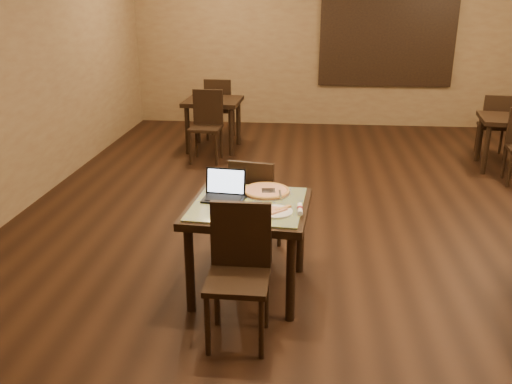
# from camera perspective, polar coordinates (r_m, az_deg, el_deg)

# --- Properties ---
(ground) EXTENTS (10.00, 10.00, 0.00)m
(ground) POSITION_cam_1_polar(r_m,az_deg,el_deg) (5.58, 13.84, -4.69)
(ground) COLOR black
(ground) RESTS_ON ground
(wall_back) EXTENTS (8.00, 0.02, 3.00)m
(wall_back) POSITION_cam_1_polar(r_m,az_deg,el_deg) (10.09, 10.67, 15.32)
(wall_back) COLOR olive
(wall_back) RESTS_ON ground
(mural) EXTENTS (2.34, 0.05, 1.64)m
(mural) POSITION_cam_1_polar(r_m,az_deg,el_deg) (10.10, 13.64, 15.40)
(mural) COLOR #286792
(mural) RESTS_ON wall_back
(tiled_table) EXTENTS (0.98, 0.98, 0.76)m
(tiled_table) POSITION_cam_1_polar(r_m,az_deg,el_deg) (4.24, -0.79, -2.46)
(tiled_table) COLOR black
(tiled_table) RESTS_ON ground
(chair_main_near) EXTENTS (0.42, 0.42, 0.97)m
(chair_main_near) POSITION_cam_1_polar(r_m,az_deg,el_deg) (3.73, -1.79, -7.70)
(chair_main_near) COLOR black
(chair_main_near) RESTS_ON ground
(chair_main_far) EXTENTS (0.47, 0.47, 0.93)m
(chair_main_far) POSITION_cam_1_polar(r_m,az_deg,el_deg) (4.86, -0.18, -1.11)
(chair_main_far) COLOR black
(chair_main_far) RESTS_ON ground
(laptop) EXTENTS (0.35, 0.28, 0.22)m
(laptop) POSITION_cam_1_polar(r_m,az_deg,el_deg) (4.30, -3.31, 0.14)
(laptop) COLOR black
(laptop) RESTS_ON tiled_table
(plate) EXTENTS (0.26, 0.26, 0.01)m
(plate) POSITION_cam_1_polar(r_m,az_deg,el_deg) (4.01, 2.05, -2.09)
(plate) COLOR white
(plate) RESTS_ON tiled_table
(pizza_slice) EXTENTS (0.27, 0.27, 0.02)m
(pizza_slice) POSITION_cam_1_polar(r_m,az_deg,el_deg) (4.01, 2.06, -1.90)
(pizza_slice) COLOR #F7E9A5
(pizza_slice) RESTS_ON plate
(pizza_pan) EXTENTS (0.40, 0.40, 0.01)m
(pizza_pan) POSITION_cam_1_polar(r_m,az_deg,el_deg) (4.41, 1.09, -0.04)
(pizza_pan) COLOR silver
(pizza_pan) RESTS_ON tiled_table
(pizza_whole) EXTENTS (0.38, 0.38, 0.03)m
(pizza_whole) POSITION_cam_1_polar(r_m,az_deg,el_deg) (4.41, 1.09, 0.15)
(pizza_whole) COLOR #F7E9A5
(pizza_whole) RESTS_ON pizza_pan
(spatula) EXTENTS (0.14, 0.27, 0.01)m
(spatula) POSITION_cam_1_polar(r_m,az_deg,el_deg) (4.38, 1.33, 0.14)
(spatula) COLOR silver
(spatula) RESTS_ON pizza_whole
(napkin_roll) EXTENTS (0.05, 0.18, 0.04)m
(napkin_roll) POSITION_cam_1_polar(r_m,az_deg,el_deg) (4.04, 4.64, -1.81)
(napkin_roll) COLOR white
(napkin_roll) RESTS_ON tiled_table
(other_table_a) EXTENTS (0.87, 0.87, 0.72)m
(other_table_a) POSITION_cam_1_polar(r_m,az_deg,el_deg) (8.15, 25.13, 6.29)
(other_table_a) COLOR black
(other_table_a) RESTS_ON ground
(other_table_a_chair_far) EXTENTS (0.46, 0.46, 0.94)m
(other_table_a_chair_far) POSITION_cam_1_polar(r_m,az_deg,el_deg) (8.67, 23.85, 6.71)
(other_table_a_chair_far) COLOR black
(other_table_a_chair_far) RESTS_ON ground
(other_table_b) EXTENTS (0.86, 0.86, 0.78)m
(other_table_b) POSITION_cam_1_polar(r_m,az_deg,el_deg) (8.41, -4.52, 8.81)
(other_table_b) COLOR black
(other_table_b) RESTS_ON ground
(other_table_b_chair_near) EXTENTS (0.45, 0.45, 1.01)m
(other_table_b_chair_near) POSITION_cam_1_polar(r_m,az_deg,el_deg) (7.86, -5.20, 7.41)
(other_table_b_chair_near) COLOR black
(other_table_b_chair_near) RESTS_ON ground
(other_table_b_chair_far) EXTENTS (0.45, 0.45, 1.01)m
(other_table_b_chair_far) POSITION_cam_1_polar(r_m,az_deg,el_deg) (8.99, -3.90, 9.06)
(other_table_b_chair_far) COLOR black
(other_table_b_chair_far) RESTS_ON ground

